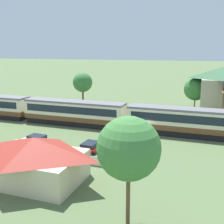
{
  "coord_description": "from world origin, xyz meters",
  "views": [
    {
      "loc": [
        9.08,
        -39.05,
        12.27
      ],
      "look_at": [
        -6.75,
        5.21,
        1.85
      ],
      "focal_mm": 45.0,
      "sensor_mm": 36.0,
      "label": 1
    }
  ],
  "objects_px": {
    "yard_tree_0": "(129,148)",
    "yard_tree_2": "(83,82)",
    "parked_car_white": "(38,141)",
    "cottage_red_roof_2": "(34,159)",
    "parked_car_red": "(90,147)",
    "passenger_train": "(128,116)",
    "yard_tree_1": "(195,89)"
  },
  "relations": [
    {
      "from": "parked_car_red",
      "to": "yard_tree_0",
      "type": "height_order",
      "value": "yard_tree_0"
    },
    {
      "from": "parked_car_white",
      "to": "parked_car_red",
      "type": "distance_m",
      "value": 7.51
    },
    {
      "from": "parked_car_white",
      "to": "passenger_train",
      "type": "bearing_deg",
      "value": 54.09
    },
    {
      "from": "passenger_train",
      "to": "cottage_red_roof_2",
      "type": "distance_m",
      "value": 19.96
    },
    {
      "from": "cottage_red_roof_2",
      "to": "yard_tree_1",
      "type": "height_order",
      "value": "yard_tree_1"
    },
    {
      "from": "parked_car_white",
      "to": "yard_tree_0",
      "type": "xyz_separation_m",
      "value": [
        16.03,
        -12.41,
        5.1
      ]
    },
    {
      "from": "cottage_red_roof_2",
      "to": "parked_car_white",
      "type": "distance_m",
      "value": 10.66
    },
    {
      "from": "yard_tree_1",
      "to": "yard_tree_2",
      "type": "height_order",
      "value": "yard_tree_2"
    },
    {
      "from": "cottage_red_roof_2",
      "to": "yard_tree_1",
      "type": "xyz_separation_m",
      "value": [
        12.1,
        40.33,
        1.95
      ]
    },
    {
      "from": "cottage_red_roof_2",
      "to": "yard_tree_1",
      "type": "bearing_deg",
      "value": 73.3
    },
    {
      "from": "passenger_train",
      "to": "yard_tree_2",
      "type": "relative_size",
      "value": 9.76
    },
    {
      "from": "cottage_red_roof_2",
      "to": "yard_tree_2",
      "type": "bearing_deg",
      "value": 108.42
    },
    {
      "from": "yard_tree_1",
      "to": "parked_car_white",
      "type": "bearing_deg",
      "value": -119.53
    },
    {
      "from": "yard_tree_2",
      "to": "passenger_train",
      "type": "bearing_deg",
      "value": -45.85
    },
    {
      "from": "yard_tree_0",
      "to": "yard_tree_2",
      "type": "bearing_deg",
      "value": 119.54
    },
    {
      "from": "parked_car_white",
      "to": "yard_tree_0",
      "type": "bearing_deg",
      "value": -33.37
    },
    {
      "from": "passenger_train",
      "to": "yard_tree_2",
      "type": "bearing_deg",
      "value": 134.15
    },
    {
      "from": "yard_tree_1",
      "to": "yard_tree_2",
      "type": "bearing_deg",
      "value": -168.13
    },
    {
      "from": "passenger_train",
      "to": "cottage_red_roof_2",
      "type": "height_order",
      "value": "cottage_red_roof_2"
    },
    {
      "from": "passenger_train",
      "to": "parked_car_white",
      "type": "distance_m",
      "value": 14.3
    },
    {
      "from": "cottage_red_roof_2",
      "to": "parked_car_red",
      "type": "bearing_deg",
      "value": 78.93
    },
    {
      "from": "passenger_train",
      "to": "cottage_red_roof_2",
      "type": "xyz_separation_m",
      "value": [
        -3.43,
        -19.66,
        -0.02
      ]
    },
    {
      "from": "parked_car_white",
      "to": "cottage_red_roof_2",
      "type": "bearing_deg",
      "value": -52.55
    },
    {
      "from": "yard_tree_0",
      "to": "yard_tree_2",
      "type": "height_order",
      "value": "yard_tree_0"
    },
    {
      "from": "parked_car_red",
      "to": "yard_tree_1",
      "type": "height_order",
      "value": "yard_tree_1"
    },
    {
      "from": "cottage_red_roof_2",
      "to": "yard_tree_2",
      "type": "relative_size",
      "value": 1.28
    },
    {
      "from": "parked_car_red",
      "to": "yard_tree_2",
      "type": "distance_m",
      "value": 29.96
    },
    {
      "from": "yard_tree_2",
      "to": "yard_tree_1",
      "type": "bearing_deg",
      "value": 11.87
    },
    {
      "from": "parked_car_white",
      "to": "yard_tree_1",
      "type": "bearing_deg",
      "value": 64.84
    },
    {
      "from": "cottage_red_roof_2",
      "to": "yard_tree_0",
      "type": "xyz_separation_m",
      "value": [
        10.28,
        -3.58,
        3.48
      ]
    },
    {
      "from": "yard_tree_1",
      "to": "cottage_red_roof_2",
      "type": "bearing_deg",
      "value": -106.7
    },
    {
      "from": "cottage_red_roof_2",
      "to": "yard_tree_0",
      "type": "bearing_deg",
      "value": -19.21
    }
  ]
}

